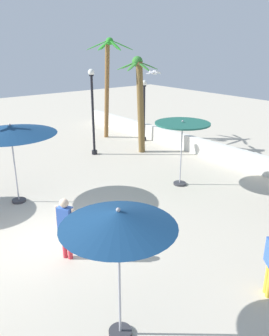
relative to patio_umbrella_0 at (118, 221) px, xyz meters
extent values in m
plane|color=beige|center=(-4.34, 0.38, -2.51)|extent=(56.00, 56.00, 0.00)
cube|color=silver|center=(-4.34, 10.00, -2.10)|extent=(25.20, 0.30, 0.83)
cylinder|color=#333338|center=(0.00, 0.00, -2.47)|extent=(0.46, 0.46, 0.08)
cylinder|color=#A5A5AD|center=(0.00, 0.00, -1.29)|extent=(0.05, 0.05, 2.44)
cone|color=navy|center=(0.00, 0.00, 0.04)|extent=(2.09, 2.09, 0.31)
sphere|color=#99999E|center=(0.00, 0.00, 0.21)|extent=(0.08, 0.08, 0.08)
cylinder|color=#333338|center=(-4.72, 6.36, -2.47)|extent=(0.51, 0.51, 0.08)
cylinder|color=#A5A5AD|center=(-4.72, 6.36, -1.25)|extent=(0.05, 0.05, 2.53)
cylinder|color=#1E594C|center=(-4.72, 6.36, 0.00)|extent=(2.11, 2.11, 0.06)
sphere|color=#99999E|center=(-4.72, 6.36, 0.08)|extent=(0.08, 0.08, 0.08)
cylinder|color=#333338|center=(-7.15, 0.66, -2.47)|extent=(0.49, 0.49, 0.08)
cylinder|color=#A5A5AD|center=(-7.15, 0.66, -1.24)|extent=(0.05, 0.05, 2.55)
cone|color=navy|center=(-7.15, 0.66, 0.14)|extent=(3.09, 3.09, 0.31)
sphere|color=#99999E|center=(-7.15, 0.66, 0.31)|extent=(0.08, 0.08, 0.08)
cylinder|color=brown|center=(-9.24, 7.97, -0.25)|extent=(0.60, 0.33, 4.52)
sphere|color=#337B2F|center=(-9.51, 7.97, 2.00)|extent=(0.53, 0.53, 0.53)
ellipsoid|color=#337B2F|center=(-8.98, 7.92, 1.82)|extent=(1.03, 0.29, 0.44)
ellipsoid|color=#337B2F|center=(-9.24, 8.43, 1.82)|extent=(0.69, 0.98, 0.44)
ellipsoid|color=#337B2F|center=(-9.76, 8.44, 1.82)|extent=(0.66, 0.99, 0.44)
ellipsoid|color=#337B2F|center=(-10.03, 7.87, 1.82)|extent=(1.04, 0.38, 0.44)
ellipsoid|color=#337B2F|center=(-9.73, 7.48, 1.82)|extent=(0.61, 1.01, 0.44)
ellipsoid|color=#337B2F|center=(-9.28, 7.48, 1.82)|extent=(0.61, 1.01, 0.44)
cylinder|color=brown|center=(-12.57, 8.17, 0.22)|extent=(0.65, 0.25, 5.46)
sphere|color=#2B8E29|center=(-12.17, 8.17, 2.94)|extent=(0.40, 0.40, 0.40)
ellipsoid|color=#2B8E29|center=(-11.51, 8.07, 2.75)|extent=(1.27, 0.37, 0.57)
ellipsoid|color=#2B8E29|center=(-11.84, 8.74, 2.75)|extent=(0.80, 1.18, 0.57)
ellipsoid|color=#2B8E29|center=(-12.53, 8.73, 2.75)|extent=(0.84, 1.17, 0.57)
ellipsoid|color=#2B8E29|center=(-12.83, 8.28, 2.75)|extent=(1.27, 0.42, 0.57)
ellipsoid|color=#2B8E29|center=(-12.56, 7.63, 2.75)|extent=(0.90, 1.13, 0.57)
ellipsoid|color=#2B8E29|center=(-11.87, 7.57, 2.75)|extent=(0.75, 1.21, 0.57)
cylinder|color=black|center=(-10.75, 9.46, -2.41)|extent=(0.28, 0.28, 0.20)
cylinder|color=black|center=(-10.75, 9.46, -0.95)|extent=(0.12, 0.12, 3.13)
cylinder|color=black|center=(-10.75, 9.46, 0.62)|extent=(0.22, 0.22, 0.06)
sphere|color=white|center=(-10.75, 9.46, 0.77)|extent=(0.31, 0.31, 0.31)
cylinder|color=black|center=(-10.28, 5.79, -2.41)|extent=(0.28, 0.28, 0.20)
cylinder|color=black|center=(-10.28, 5.79, -0.55)|extent=(0.12, 0.12, 3.92)
cylinder|color=black|center=(-10.28, 5.79, 1.41)|extent=(0.22, 0.22, 0.06)
sphere|color=white|center=(-10.28, 5.79, 1.56)|extent=(0.31, 0.31, 0.31)
cylinder|color=gold|center=(1.07, 3.35, -2.10)|extent=(0.12, 0.12, 0.82)
cylinder|color=brown|center=(0.94, 3.45, -1.37)|extent=(0.08, 0.08, 0.52)
cylinder|color=#D8333F|center=(-2.87, 0.45, -2.07)|extent=(0.12, 0.12, 0.87)
cylinder|color=#D8333F|center=(-3.01, 0.37, -2.07)|extent=(0.12, 0.12, 0.87)
cube|color=#3359B2|center=(-2.94, 0.41, -1.33)|extent=(0.43, 0.39, 0.62)
sphere|color=beige|center=(-2.94, 0.41, -0.90)|extent=(0.24, 0.24, 0.24)
cylinder|color=beige|center=(-2.73, 0.53, -1.30)|extent=(0.08, 0.08, 0.56)
cylinder|color=beige|center=(-3.15, 0.28, -1.30)|extent=(0.08, 0.08, 0.56)
ellipsoid|color=white|center=(-5.97, 5.97, 1.79)|extent=(0.34, 0.22, 0.12)
sphere|color=white|center=(-6.13, 5.91, 1.82)|extent=(0.10, 0.10, 0.10)
cube|color=silver|center=(-5.89, 5.74, 1.81)|extent=(0.29, 0.50, 0.06)
cube|color=silver|center=(-6.05, 6.20, 1.81)|extent=(0.29, 0.49, 0.15)
camera|label=1|loc=(4.36, -3.05, 2.90)|focal=37.13mm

